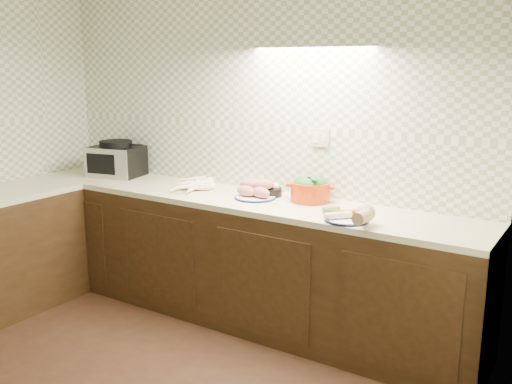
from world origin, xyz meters
The scene contains 8 objects.
room centered at (0.00, 0.00, 1.63)m, with size 3.60×3.60×2.60m.
counter centered at (-0.68, 0.68, 0.45)m, with size 3.60×3.60×0.90m.
toaster_oven centered at (-1.22, 1.58, 1.04)m, with size 0.47×0.40×0.29m.
parsnip_pile centered at (-0.42, 1.51, 0.93)m, with size 0.45×0.42×0.08m.
sweet_potato_plate centered at (0.19, 1.53, 0.95)m, with size 0.29×0.29×0.13m.
onion_bowl centered at (0.24, 1.64, 0.95)m, with size 0.16×0.16×0.13m.
dutch_oven centered at (0.55, 1.65, 0.99)m, with size 0.34×0.32×0.19m.
veg_plate centered at (1.01, 1.33, 0.94)m, with size 0.39×0.27×0.12m.
Camera 1 is at (2.28, -1.72, 1.83)m, focal length 40.00 mm.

